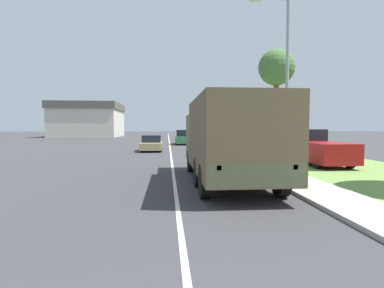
# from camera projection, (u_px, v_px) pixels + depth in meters

# --- Properties ---
(ground_plane) EXTENTS (180.00, 180.00, 0.00)m
(ground_plane) POSITION_uv_depth(u_px,v_px,m) (169.00, 142.00, 40.04)
(ground_plane) COLOR #38383A
(lane_centre_stripe) EXTENTS (0.12, 120.00, 0.00)m
(lane_centre_stripe) POSITION_uv_depth(u_px,v_px,m) (169.00, 142.00, 40.04)
(lane_centre_stripe) COLOR silver
(lane_centre_stripe) RESTS_ON ground
(sidewalk_right) EXTENTS (1.80, 120.00, 0.12)m
(sidewalk_right) POSITION_uv_depth(u_px,v_px,m) (203.00, 142.00, 40.40)
(sidewalk_right) COLOR #9E9B93
(sidewalk_right) RESTS_ON ground
(grass_strip_right) EXTENTS (7.00, 120.00, 0.02)m
(grass_strip_right) POSITION_uv_depth(u_px,v_px,m) (235.00, 142.00, 40.77)
(grass_strip_right) COLOR #6B9347
(grass_strip_right) RESTS_ON ground
(military_truck) EXTENTS (2.59, 7.85, 3.05)m
(military_truck) POSITION_uv_depth(u_px,v_px,m) (228.00, 137.00, 11.12)
(military_truck) COLOR #545B3D
(military_truck) RESTS_ON ground
(car_nearest_ahead) EXTENTS (1.78, 4.18, 1.36)m
(car_nearest_ahead) POSITION_uv_depth(u_px,v_px,m) (152.00, 144.00, 25.81)
(car_nearest_ahead) COLOR tan
(car_nearest_ahead) RESTS_ON ground
(car_second_ahead) EXTENTS (1.95, 4.47, 1.71)m
(car_second_ahead) POSITION_uv_depth(u_px,v_px,m) (184.00, 138.00, 35.33)
(car_second_ahead) COLOR #336B3D
(car_second_ahead) RESTS_ON ground
(pickup_truck) EXTENTS (1.94, 5.31, 1.92)m
(pickup_truck) POSITION_uv_depth(u_px,v_px,m) (314.00, 148.00, 16.85)
(pickup_truck) COLOR maroon
(pickup_truck) RESTS_ON grass_strip_right
(lamp_post) EXTENTS (1.69, 0.24, 7.38)m
(lamp_post) POSITION_uv_depth(u_px,v_px,m) (283.00, 69.00, 12.46)
(lamp_post) COLOR gray
(lamp_post) RESTS_ON sidewalk_right
(tree_mid_right) EXTENTS (2.45, 2.45, 7.32)m
(tree_mid_right) POSITION_uv_depth(u_px,v_px,m) (277.00, 70.00, 20.26)
(tree_mid_right) COLOR brown
(tree_mid_right) RESTS_ON grass_strip_right
(tree_far_right) EXTENTS (2.49, 2.49, 5.59)m
(tree_far_right) POSITION_uv_depth(u_px,v_px,m) (232.00, 108.00, 36.11)
(tree_far_right) COLOR brown
(tree_far_right) RESTS_ON grass_strip_right
(utility_box) EXTENTS (0.55, 0.45, 0.70)m
(utility_box) POSITION_uv_depth(u_px,v_px,m) (292.00, 160.00, 15.56)
(utility_box) COLOR #3D7042
(utility_box) RESTS_ON grass_strip_right
(building_distant) EXTENTS (13.07, 14.06, 6.90)m
(building_distant) POSITION_uv_depth(u_px,v_px,m) (89.00, 120.00, 62.27)
(building_distant) COLOR beige
(building_distant) RESTS_ON ground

